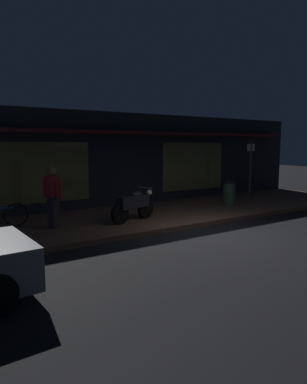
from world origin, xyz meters
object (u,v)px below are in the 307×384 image
object	(u,v)px
motorcycle	(134,204)
sign_post	(250,166)
trash_bin	(229,193)
person_photographer	(53,196)

from	to	relation	value
motorcycle	sign_post	world-z (taller)	sign_post
sign_post	trash_bin	world-z (taller)	sign_post
sign_post	person_photographer	bearing A→B (deg)	-174.30
motorcycle	sign_post	distance (m)	6.73
motorcycle	sign_post	xyz separation A→B (m)	(6.53, 1.35, 0.86)
motorcycle	person_photographer	xyz separation A→B (m)	(-2.27, 0.47, 0.38)
sign_post	motorcycle	bearing A→B (deg)	-168.31
person_photographer	sign_post	distance (m)	8.86
motorcycle	person_photographer	distance (m)	2.35
person_photographer	trash_bin	size ratio (longest dim) A/B	1.80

